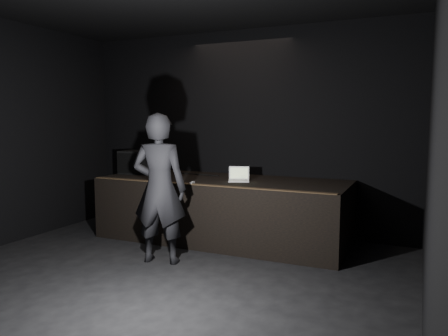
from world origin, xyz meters
name	(u,v)px	position (x,y,z in m)	size (l,w,h in m)	color
ground	(118,302)	(0.00, 0.00, 0.00)	(7.00, 7.00, 0.00)	black
room_walls	(112,114)	(0.00, 0.00, 2.02)	(6.10, 7.10, 3.52)	black
stage_riser	(223,209)	(0.00, 2.73, 0.50)	(4.00, 1.50, 1.00)	black
riser_lip	(203,185)	(0.00, 2.02, 1.01)	(3.92, 0.10, 0.01)	brown
stage_monitor	(138,162)	(-1.67, 2.76, 1.20)	(0.65, 0.50, 0.41)	black
cable	(196,174)	(-0.67, 3.05, 1.01)	(0.02, 0.02, 0.95)	black
laptop	(239,177)	(0.32, 2.65, 1.06)	(0.40, 0.38, 0.22)	white
beer_can	(176,171)	(-0.85, 2.70, 1.09)	(0.08, 0.08, 0.18)	silver
plastic_cup	(244,178)	(0.41, 2.62, 1.05)	(0.08, 0.08, 0.10)	white
wii_remote	(192,183)	(-0.21, 2.08, 1.01)	(0.04, 0.16, 0.03)	white
person	(159,189)	(-0.31, 1.34, 1.03)	(0.75, 0.49, 2.05)	black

